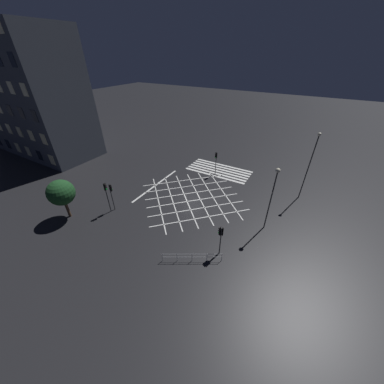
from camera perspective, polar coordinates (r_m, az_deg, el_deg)
name	(u,v)px	position (r m, az deg, el deg)	size (l,w,h in m)	color
ground_plane	(192,197)	(31.48, 0.00, -1.26)	(200.00, 200.00, 0.00)	black
road_markings	(206,180)	(35.67, 3.84, 3.22)	(16.61, 20.46, 0.01)	silver
office_building	(15,94)	(58.44, -39.63, 19.55)	(34.03, 10.06, 21.66)	#3D424C
traffic_light_ne_main	(106,192)	(28.96, -21.86, 0.01)	(0.39, 0.36, 4.38)	#2D2D30
traffic_light_ne_cross	(111,192)	(29.38, -20.72, 0.03)	(0.36, 0.39, 3.91)	#2D2D30
traffic_light_nw_cross	(221,235)	(21.89, 7.82, -11.37)	(0.36, 0.39, 3.66)	#2D2D30
traffic_light_nw_main	(220,235)	(21.95, 7.50, -11.30)	(0.39, 0.36, 3.62)	#2D2D30
traffic_light_median_south	(216,159)	(36.18, 6.38, 8.74)	(0.36, 0.39, 4.08)	#2D2D30
street_lamp_east	(273,189)	(24.57, 20.89, 0.82)	(0.49, 0.49, 8.03)	#2D2D30
street_lamp_west	(311,159)	(32.41, 29.18, 7.61)	(0.42, 0.42, 9.61)	#2D2D30
street_tree_near	(61,193)	(30.24, -31.55, -0.17)	(3.18, 3.18, 5.26)	#473323
pedestrian_railing	(192,256)	(22.47, 0.00, -16.79)	(5.25, 3.06, 1.05)	#9EA0A5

